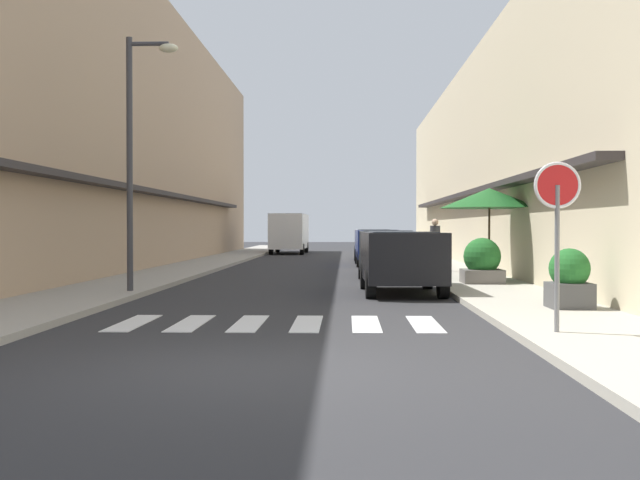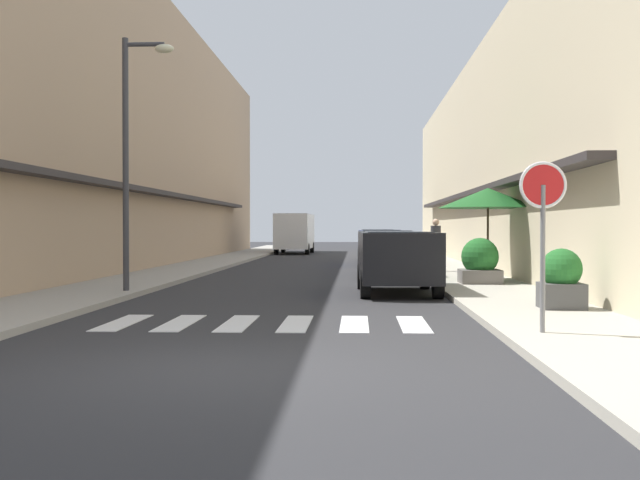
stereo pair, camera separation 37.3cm
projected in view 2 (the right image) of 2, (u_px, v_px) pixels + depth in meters
name	position (u px, v px, depth m)	size (l,w,h in m)	color
ground_plane	(317.00, 270.00, 28.26)	(108.40, 108.40, 0.00)	#2B2B2D
sidewalk_left	(190.00, 268.00, 28.48)	(2.41, 68.98, 0.12)	#9E998E
sidewalk_right	(446.00, 269.00, 28.03)	(2.41, 68.98, 0.12)	#ADA899
building_row_left	(103.00, 132.00, 30.04)	(5.50, 46.35, 10.49)	tan
building_row_right	(541.00, 160.00, 29.25)	(5.50, 46.35, 8.18)	beige
crosswalk	(267.00, 323.00, 12.64)	(5.20, 2.20, 0.01)	silver
parked_car_near	(397.00, 255.00, 18.34)	(1.89, 4.07, 1.47)	black
parked_car_mid	(387.00, 248.00, 24.79)	(1.87, 4.22, 1.47)	#4C5156
parked_car_far	(380.00, 243.00, 31.75)	(1.85, 4.31, 1.47)	navy
parked_car_distant	(377.00, 241.00, 37.31)	(1.86, 3.97, 1.47)	silver
delivery_van	(295.00, 230.00, 46.25)	(2.08, 5.43, 2.37)	silver
round_street_sign	(543.00, 202.00, 10.69)	(0.65, 0.07, 2.36)	slate
street_lamp	(133.00, 138.00, 17.74)	(1.19, 0.28, 5.76)	#38383D
cafe_umbrella	(488.00, 198.00, 21.33)	(2.72, 2.72, 2.53)	#262626
planter_corner	(561.00, 279.00, 13.88)	(0.74, 0.74, 1.07)	#4C4C4C
planter_midblock	(480.00, 262.00, 20.15)	(1.03, 1.03, 1.18)	slate
pedestrian_walking_near	(436.00, 243.00, 25.73)	(0.34, 0.34, 1.73)	#282B33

